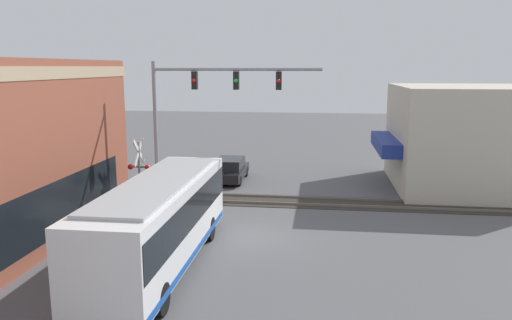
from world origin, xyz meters
name	(u,v)px	position (x,y,z in m)	size (l,w,h in m)	color
ground_plane	(250,237)	(0.00, 0.00, 0.00)	(120.00, 120.00, 0.00)	#565659
shop_building	(463,137)	(10.76, -11.47, 3.08)	(9.17, 9.21, 6.17)	beige
city_bus	(159,220)	(-3.66, 2.80, 1.81)	(10.58, 2.59, 3.29)	white
traffic_signal_gantry	(203,100)	(4.26, 2.97, 5.64)	(0.42, 8.58, 7.56)	gray
crossing_signal	(139,167)	(3.28, 6.12, 2.30)	(1.41, 1.18, 3.81)	gray
rail_track_near	(265,200)	(6.00, 0.00, 0.03)	(2.60, 60.00, 0.15)	#332D28
parked_car_black	(230,170)	(10.60, 2.80, 0.69)	(4.47, 1.82, 1.50)	black
pedestrian_at_crossing	(173,191)	(4.17, 4.66, 0.85)	(0.34, 0.34, 1.67)	#473828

